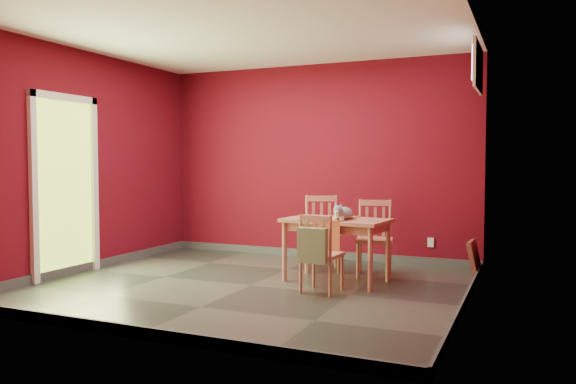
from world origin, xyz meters
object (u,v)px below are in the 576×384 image
at_px(chair_far_left, 322,232).
at_px(picture_frame, 474,259).
at_px(chair_far_right, 375,237).
at_px(cat, 343,211).
at_px(dining_table, 336,227).
at_px(chair_near, 320,253).
at_px(tote_bag, 312,245).

height_order(chair_far_left, picture_frame, chair_far_left).
relative_size(chair_far_left, chair_far_right, 1.03).
xyz_separation_m(chair_far_left, cat, (0.48, -0.66, 0.34)).
relative_size(cat, picture_frame, 0.91).
xyz_separation_m(dining_table, chair_near, (0.02, -0.57, -0.21)).
relative_size(chair_far_right, tote_bag, 2.13).
relative_size(dining_table, chair_far_left, 1.30).
relative_size(dining_table, chair_far_right, 1.34).
bearing_deg(chair_near, cat, 81.69).
height_order(chair_near, cat, cat).
relative_size(chair_near, cat, 2.06).
height_order(dining_table, picture_frame, dining_table).
bearing_deg(picture_frame, chair_far_left, -170.34).
distance_m(chair_near, cat, 0.65).
height_order(chair_far_right, tote_bag, chair_far_right).
height_order(chair_far_left, cat, chair_far_left).
bearing_deg(picture_frame, chair_near, -132.93).
bearing_deg(tote_bag, chair_far_left, 106.15).
bearing_deg(dining_table, cat, -29.55).
bearing_deg(picture_frame, tote_bag, -129.43).
bearing_deg(chair_far_right, chair_near, -104.56).
bearing_deg(chair_far_right, picture_frame, 19.70).
xyz_separation_m(dining_table, chair_far_left, (-0.39, 0.60, -0.15)).
height_order(dining_table, chair_near, chair_near).
relative_size(chair_far_right, picture_frame, 2.07).
bearing_deg(chair_far_left, dining_table, -57.32).
bearing_deg(picture_frame, dining_table, -147.04).
xyz_separation_m(tote_bag, cat, (0.08, 0.72, 0.29)).
bearing_deg(cat, chair_far_right, 76.34).
height_order(dining_table, chair_far_left, chair_far_left).
bearing_deg(chair_near, dining_table, 92.05).
distance_m(chair_near, tote_bag, 0.23).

